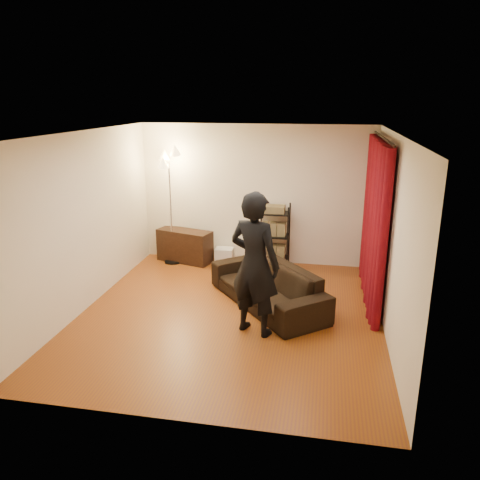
% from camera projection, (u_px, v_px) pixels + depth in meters
% --- Properties ---
extents(floor, '(5.00, 5.00, 0.00)m').
position_uv_depth(floor, '(230.00, 314.00, 7.12)').
color(floor, brown).
rests_on(floor, ground).
extents(ceiling, '(5.00, 5.00, 0.00)m').
position_uv_depth(ceiling, '(229.00, 133.00, 6.33)').
color(ceiling, white).
rests_on(ceiling, ground).
extents(wall_back, '(5.00, 0.00, 5.00)m').
position_uv_depth(wall_back, '(256.00, 195.00, 9.08)').
color(wall_back, beige).
rests_on(wall_back, ground).
extents(wall_front, '(5.00, 0.00, 5.00)m').
position_uv_depth(wall_front, '(175.00, 299.00, 4.37)').
color(wall_front, beige).
rests_on(wall_front, ground).
extents(wall_left, '(0.00, 5.00, 5.00)m').
position_uv_depth(wall_left, '(85.00, 222.00, 7.12)').
color(wall_left, beige).
rests_on(wall_left, ground).
extents(wall_right, '(0.00, 5.00, 5.00)m').
position_uv_depth(wall_right, '(392.00, 237.00, 6.33)').
color(wall_right, beige).
rests_on(wall_right, ground).
extents(curtain_rod, '(0.04, 2.65, 0.04)m').
position_uv_depth(curtain_rod, '(383.00, 138.00, 7.05)').
color(curtain_rod, black).
rests_on(curtain_rod, wall_right).
extents(curtain, '(0.22, 2.65, 2.55)m').
position_uv_depth(curtain, '(375.00, 221.00, 7.44)').
color(curtain, '#62070C').
rests_on(curtain, ground).
extents(sofa, '(2.12, 2.30, 0.66)m').
position_uv_depth(sofa, '(267.00, 285.00, 7.37)').
color(sofa, black).
rests_on(sofa, ground).
extents(person, '(0.86, 0.72, 2.01)m').
position_uv_depth(person, '(255.00, 264.00, 6.31)').
color(person, black).
rests_on(person, ground).
extents(media_cabinet, '(1.17, 0.71, 0.64)m').
position_uv_depth(media_cabinet, '(185.00, 246.00, 9.36)').
color(media_cabinet, black).
rests_on(media_cabinet, ground).
extents(storage_boxes, '(0.36, 0.30, 0.29)m').
position_uv_depth(storage_boxes, '(224.00, 255.00, 9.35)').
color(storage_boxes, silver).
rests_on(storage_boxes, ground).
extents(wire_shelf, '(0.66, 0.55, 1.23)m').
position_uv_depth(wire_shelf, '(274.00, 236.00, 9.01)').
color(wire_shelf, black).
rests_on(wire_shelf, ground).
extents(floor_lamp, '(0.51, 0.51, 2.24)m').
position_uv_depth(floor_lamp, '(171.00, 208.00, 9.05)').
color(floor_lamp, silver).
rests_on(floor_lamp, ground).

